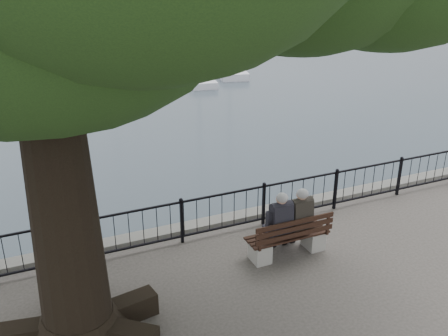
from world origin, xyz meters
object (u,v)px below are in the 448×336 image
bench (289,241)px  lion_monument (58,9)px  person_left (277,226)px  person_right (297,221)px

bench → lion_monument: size_ratio=0.21×
bench → person_left: 0.44m
bench → person_left: size_ratio=1.19×
person_left → person_right: 0.47m
person_right → lion_monument: bearing=89.0°
bench → person_right: (0.24, 0.10, 0.36)m
bench → person_left: bearing=155.9°
person_right → bench: bearing=-156.9°
bench → person_right: person_right is taller
lion_monument → person_right: bearing=-91.0°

